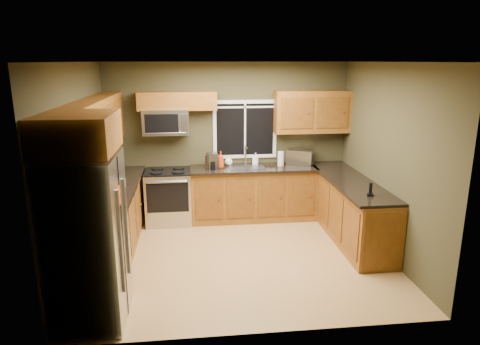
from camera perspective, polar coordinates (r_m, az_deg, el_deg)
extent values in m
plane|color=#AF874C|center=(6.24, -0.10, -11.11)|extent=(4.20, 4.20, 0.00)
plane|color=white|center=(5.62, -0.11, 14.53)|extent=(4.20, 4.20, 0.00)
plane|color=#3B3821|center=(7.53, -1.62, 4.24)|extent=(4.20, 0.00, 4.20)
plane|color=#3B3821|center=(4.07, 2.72, -4.93)|extent=(4.20, 0.00, 4.20)
plane|color=#3B3821|center=(5.93, -20.69, 0.42)|extent=(0.00, 3.60, 3.60)
plane|color=#3B3821|center=(6.36, 19.06, 1.48)|extent=(0.00, 3.60, 3.60)
cube|color=white|center=(7.52, 0.67, 5.77)|extent=(1.12, 0.03, 1.02)
cube|color=black|center=(7.51, 0.67, 5.76)|extent=(1.00, 0.01, 0.90)
cube|color=white|center=(7.50, 0.68, 5.75)|extent=(0.03, 0.01, 0.90)
cube|color=white|center=(7.45, 0.69, 8.72)|extent=(1.00, 0.01, 0.03)
cube|color=brown|center=(6.57, -16.46, -6.10)|extent=(0.60, 2.65, 0.90)
cube|color=black|center=(6.42, -16.54, -2.17)|extent=(0.65, 2.65, 0.04)
cube|color=brown|center=(7.51, 1.78, -2.88)|extent=(2.17, 0.60, 0.90)
cube|color=black|center=(7.36, 1.84, 0.56)|extent=(2.17, 0.65, 0.04)
cube|color=brown|center=(6.97, 14.30, -4.74)|extent=(0.60, 2.50, 0.90)
cube|color=brown|center=(5.89, 18.60, -8.73)|extent=(0.56, 0.02, 0.82)
cube|color=black|center=(6.83, 14.35, -1.03)|extent=(0.65, 2.50, 0.04)
cube|color=brown|center=(6.26, -18.62, 6.07)|extent=(0.33, 2.65, 0.72)
cube|color=brown|center=(7.25, -8.35, 9.43)|extent=(1.30, 0.33, 0.30)
cube|color=brown|center=(7.56, 9.59, 7.99)|extent=(1.30, 0.33, 0.72)
cube|color=brown|center=(4.48, -20.91, 4.92)|extent=(0.72, 0.90, 0.38)
cube|color=#B7B7BC|center=(4.78, -19.67, -8.52)|extent=(0.72, 0.90, 1.80)
cube|color=slate|center=(4.51, -15.66, -8.93)|extent=(0.03, 0.04, 1.10)
cube|color=slate|center=(4.88, -14.94, -7.06)|extent=(0.03, 0.04, 1.10)
cube|color=black|center=(4.71, -15.30, -8.52)|extent=(0.01, 0.02, 1.78)
cube|color=#C74512|center=(4.45, -15.86, -3.09)|extent=(0.01, 0.14, 0.20)
cube|color=#B7B7BC|center=(7.43, -9.47, -3.28)|extent=(0.76, 0.65, 0.90)
cube|color=black|center=(7.30, -9.62, 0.12)|extent=(0.76, 0.64, 0.03)
cube|color=black|center=(7.08, -9.63, -3.33)|extent=(0.68, 0.02, 0.50)
cylinder|color=slate|center=(6.98, -9.73, -1.27)|extent=(0.64, 0.04, 0.04)
cylinder|color=black|center=(7.17, -11.12, -0.01)|extent=(0.20, 0.20, 0.01)
cylinder|color=black|center=(7.15, -8.24, 0.07)|extent=(0.20, 0.20, 0.01)
cylinder|color=black|center=(7.44, -10.96, 0.53)|extent=(0.20, 0.20, 0.01)
cylinder|color=black|center=(7.42, -8.19, 0.62)|extent=(0.20, 0.20, 0.01)
cube|color=#B7B7BC|center=(7.27, -9.84, 6.69)|extent=(0.76, 0.38, 0.42)
cube|color=black|center=(7.08, -10.42, 6.45)|extent=(0.54, 0.01, 0.30)
cube|color=slate|center=(7.07, -7.40, 6.55)|extent=(0.10, 0.01, 0.30)
cylinder|color=slate|center=(7.09, -9.88, 5.17)|extent=(0.66, 0.02, 0.02)
cube|color=slate|center=(7.34, 0.95, 0.65)|extent=(0.60, 0.42, 0.02)
cylinder|color=#B7B7BC|center=(7.50, 0.75, 2.32)|extent=(0.03, 0.03, 0.34)
cylinder|color=#B7B7BC|center=(7.38, 0.84, 3.40)|extent=(0.03, 0.18, 0.03)
cube|color=#B7B7BC|center=(7.59, 8.04, 2.08)|extent=(0.54, 0.48, 0.27)
cube|color=black|center=(7.43, 8.37, 1.80)|extent=(0.34, 0.17, 0.19)
cube|color=slate|center=(7.23, -3.73, 1.56)|extent=(0.20, 0.23, 0.27)
cylinder|color=black|center=(7.18, -3.69, 0.93)|extent=(0.12, 0.12, 0.15)
cylinder|color=#B7B7BC|center=(7.26, -4.05, 1.45)|extent=(0.19, 0.19, 0.24)
cone|color=black|center=(7.23, -4.07, 2.53)|extent=(0.12, 0.12, 0.06)
cylinder|color=white|center=(7.48, 5.45, 1.86)|extent=(0.13, 0.13, 0.25)
cylinder|color=slate|center=(7.45, 5.47, 2.85)|extent=(0.02, 0.02, 0.04)
imported|color=#C74512|center=(7.28, -2.58, 1.71)|extent=(0.13, 0.13, 0.28)
imported|color=white|center=(7.55, 2.09, 1.87)|extent=(0.12, 0.12, 0.20)
imported|color=white|center=(7.49, -1.53, 1.65)|extent=(0.16, 0.16, 0.17)
cube|color=black|center=(6.06, 16.97, -2.83)|extent=(0.11, 0.11, 0.04)
cube|color=black|center=(6.03, 17.03, -2.00)|extent=(0.05, 0.04, 0.15)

